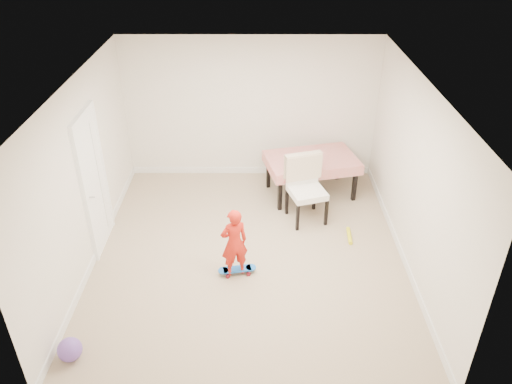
{
  "coord_description": "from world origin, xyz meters",
  "views": [
    {
      "loc": [
        0.12,
        -5.88,
        4.6
      ],
      "look_at": [
        0.1,
        0.2,
        0.95
      ],
      "focal_mm": 35.0,
      "sensor_mm": 36.0,
      "label": 1
    }
  ],
  "objects_px": {
    "dining_table": "(311,176)",
    "child": "(234,245)",
    "skateboard": "(237,271)",
    "balloon": "(70,350)",
    "dining_chair": "(307,191)"
  },
  "relations": [
    {
      "from": "dining_chair",
      "to": "child",
      "type": "distance_m",
      "value": 1.78
    },
    {
      "from": "skateboard",
      "to": "balloon",
      "type": "distance_m",
      "value": 2.39
    },
    {
      "from": "dining_table",
      "to": "skateboard",
      "type": "bearing_deg",
      "value": -132.47
    },
    {
      "from": "child",
      "to": "balloon",
      "type": "bearing_deg",
      "value": 17.74
    },
    {
      "from": "dining_table",
      "to": "child",
      "type": "bearing_deg",
      "value": -132.75
    },
    {
      "from": "dining_chair",
      "to": "balloon",
      "type": "xyz_separation_m",
      "value": [
        -2.93,
        -2.86,
        -0.41
      ]
    },
    {
      "from": "dining_chair",
      "to": "balloon",
      "type": "relative_size",
      "value": 3.9
    },
    {
      "from": "balloon",
      "to": "dining_table",
      "type": "bearing_deg",
      "value": 50.21
    },
    {
      "from": "dining_chair",
      "to": "child",
      "type": "height_order",
      "value": "dining_chair"
    },
    {
      "from": "dining_table",
      "to": "skateboard",
      "type": "distance_m",
      "value": 2.52
    },
    {
      "from": "dining_chair",
      "to": "skateboard",
      "type": "distance_m",
      "value": 1.81
    },
    {
      "from": "skateboard",
      "to": "balloon",
      "type": "bearing_deg",
      "value": -151.08
    },
    {
      "from": "dining_table",
      "to": "child",
      "type": "relative_size",
      "value": 1.46
    },
    {
      "from": "dining_table",
      "to": "child",
      "type": "height_order",
      "value": "child"
    },
    {
      "from": "dining_table",
      "to": "dining_chair",
      "type": "distance_m",
      "value": 0.86
    }
  ]
}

